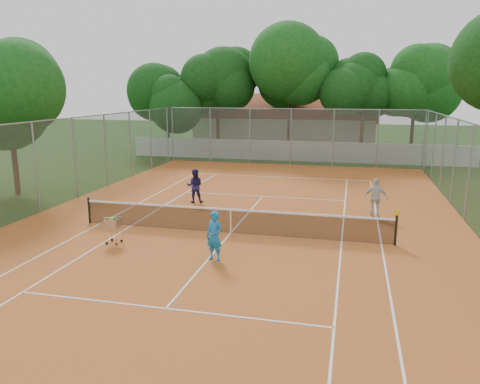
% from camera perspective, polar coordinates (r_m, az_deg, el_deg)
% --- Properties ---
extents(ground, '(120.00, 120.00, 0.00)m').
position_cam_1_polar(ground, '(17.78, -1.14, -5.11)').
color(ground, '#17380F').
rests_on(ground, ground).
extents(court_pad, '(18.00, 34.00, 0.02)m').
position_cam_1_polar(court_pad, '(17.77, -1.14, -5.08)').
color(court_pad, '#B25B22').
rests_on(court_pad, ground).
extents(court_lines, '(10.98, 23.78, 0.01)m').
position_cam_1_polar(court_lines, '(17.77, -1.14, -5.04)').
color(court_lines, white).
rests_on(court_lines, court_pad).
extents(tennis_net, '(11.88, 0.10, 0.98)m').
position_cam_1_polar(tennis_net, '(17.63, -1.14, -3.53)').
color(tennis_net, black).
rests_on(tennis_net, court_pad).
extents(perimeter_fence, '(18.00, 34.00, 4.00)m').
position_cam_1_polar(perimeter_fence, '(17.28, -1.16, 1.22)').
color(perimeter_fence, slate).
rests_on(perimeter_fence, ground).
extents(boundary_wall, '(26.00, 0.30, 1.50)m').
position_cam_1_polar(boundary_wall, '(35.95, 6.56, 4.99)').
color(boundary_wall, silver).
rests_on(boundary_wall, ground).
extents(clubhouse, '(16.40, 9.00, 4.40)m').
position_cam_1_polar(clubhouse, '(45.94, 5.66, 8.44)').
color(clubhouse, beige).
rests_on(clubhouse, ground).
extents(tropical_trees, '(29.00, 19.00, 10.00)m').
position_cam_1_polar(tropical_trees, '(38.64, 7.28, 11.81)').
color(tropical_trees, black).
rests_on(tropical_trees, ground).
extents(player_near, '(0.67, 0.55, 1.60)m').
position_cam_1_polar(player_near, '(14.85, -3.13, -5.39)').
color(player_near, '#1677C1').
rests_on(player_near, court_pad).
extents(player_far_left, '(0.91, 0.79, 1.62)m').
position_cam_1_polar(player_far_left, '(22.47, -5.54, 0.75)').
color(player_far_left, '#1E1A4E').
rests_on(player_far_left, court_pad).
extents(player_far_right, '(1.05, 0.60, 1.69)m').
position_cam_1_polar(player_far_right, '(20.57, 16.25, -0.69)').
color(player_far_right, silver).
rests_on(player_far_right, court_pad).
extents(ball_hopper, '(0.63, 0.63, 1.01)m').
position_cam_1_polar(ball_hopper, '(17.07, -15.16, -4.45)').
color(ball_hopper, '#B2B2B9').
rests_on(ball_hopper, court_pad).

